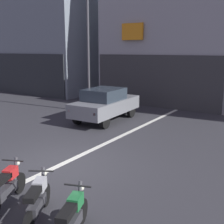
# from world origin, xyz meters

# --- Properties ---
(ground_plane) EXTENTS (120.00, 120.00, 0.00)m
(ground_plane) POSITION_xyz_m (0.00, 0.00, 0.00)
(ground_plane) COLOR #333338
(lane_centre_line) EXTENTS (0.20, 18.00, 0.01)m
(lane_centre_line) POSITION_xyz_m (0.00, 6.00, 0.00)
(lane_centre_line) COLOR silver
(lane_centre_line) RESTS_ON ground
(building_mid_block) EXTENTS (8.52, 7.27, 10.22)m
(building_mid_block) POSITION_xyz_m (-1.54, 13.49, 5.09)
(building_mid_block) COLOR #9E9EA3
(building_mid_block) RESTS_ON ground
(car_grey_crossing_near) EXTENTS (1.96, 4.18, 1.64)m
(car_grey_crossing_near) POSITION_xyz_m (-2.05, 5.39, 0.89)
(car_grey_crossing_near) COLOR black
(car_grey_crossing_near) RESTS_ON ground
(street_lamp) EXTENTS (0.36, 0.36, 6.46)m
(street_lamp) POSITION_xyz_m (-4.05, 6.62, 3.96)
(street_lamp) COLOR #47474C
(street_lamp) RESTS_ON ground
(motorcycle_red_row_centre) EXTENTS (0.76, 1.56, 0.98)m
(motorcycle_red_row_centre) POSITION_xyz_m (0.60, -2.35, 0.46)
(motorcycle_red_row_centre) COLOR black
(motorcycle_red_row_centre) RESTS_ON ground
(motorcycle_silver_row_right_mid) EXTENTS (0.91, 1.48, 0.98)m
(motorcycle_silver_row_right_mid) POSITION_xyz_m (1.65, -2.37, 0.46)
(motorcycle_silver_row_right_mid) COLOR black
(motorcycle_silver_row_right_mid) RESTS_ON ground
(motorcycle_green_row_rightmost) EXTENTS (0.72, 1.59, 0.98)m
(motorcycle_green_row_rightmost) POSITION_xyz_m (2.69, -2.47, 0.46)
(motorcycle_green_row_rightmost) COLOR black
(motorcycle_green_row_rightmost) RESTS_ON ground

